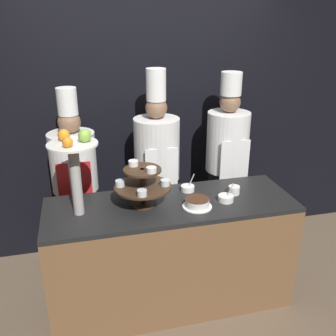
{
  "coord_description": "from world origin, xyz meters",
  "views": [
    {
      "loc": [
        -0.64,
        -2.16,
        2.27
      ],
      "look_at": [
        0.0,
        0.43,
        1.18
      ],
      "focal_mm": 40.0,
      "sensor_mm": 36.0,
      "label": 1
    }
  ],
  "objects_px": {
    "cup_white": "(234,190)",
    "serving_bowl_near": "(226,198)",
    "chef_center_left": "(157,166)",
    "serving_bowl_far": "(188,188)",
    "tiered_stand": "(143,183)",
    "cake_round": "(197,203)",
    "chef_center_right": "(227,158)",
    "chef_left": "(75,179)",
    "fruit_pedestal": "(75,160)"
  },
  "relations": [
    {
      "from": "cup_white",
      "to": "chef_center_left",
      "type": "bearing_deg",
      "value": 129.89
    },
    {
      "from": "cup_white",
      "to": "chef_center_left",
      "type": "height_order",
      "value": "chef_center_left"
    },
    {
      "from": "serving_bowl_near",
      "to": "chef_center_left",
      "type": "bearing_deg",
      "value": 119.11
    },
    {
      "from": "chef_center_right",
      "to": "fruit_pedestal",
      "type": "bearing_deg",
      "value": -155.75
    },
    {
      "from": "cup_white",
      "to": "serving_bowl_far",
      "type": "distance_m",
      "value": 0.38
    },
    {
      "from": "serving_bowl_near",
      "to": "chef_left",
      "type": "bearing_deg",
      "value": 148.09
    },
    {
      "from": "chef_center_left",
      "to": "chef_center_right",
      "type": "distance_m",
      "value": 0.68
    },
    {
      "from": "cup_white",
      "to": "chef_center_right",
      "type": "bearing_deg",
      "value": 73.51
    },
    {
      "from": "chef_left",
      "to": "chef_center_left",
      "type": "xyz_separation_m",
      "value": [
        0.74,
        -0.0,
        0.06
      ]
    },
    {
      "from": "tiered_stand",
      "to": "chef_center_right",
      "type": "bearing_deg",
      "value": 33.47
    },
    {
      "from": "chef_center_left",
      "to": "serving_bowl_far",
      "type": "bearing_deg",
      "value": -70.91
    },
    {
      "from": "cup_white",
      "to": "serving_bowl_far",
      "type": "xyz_separation_m",
      "value": [
        -0.35,
        0.15,
        -0.01
      ]
    },
    {
      "from": "tiered_stand",
      "to": "chef_left",
      "type": "relative_size",
      "value": 0.25
    },
    {
      "from": "tiered_stand",
      "to": "cup_white",
      "type": "xyz_separation_m",
      "value": [
        0.75,
        0.01,
        -0.14
      ]
    },
    {
      "from": "tiered_stand",
      "to": "chef_left",
      "type": "xyz_separation_m",
      "value": [
        -0.5,
        0.61,
        -0.18
      ]
    },
    {
      "from": "cup_white",
      "to": "tiered_stand",
      "type": "bearing_deg",
      "value": -179.39
    },
    {
      "from": "cup_white",
      "to": "chef_center_left",
      "type": "xyz_separation_m",
      "value": [
        -0.5,
        0.6,
        0.02
      ]
    },
    {
      "from": "cup_white",
      "to": "serving_bowl_near",
      "type": "relative_size",
      "value": 0.61
    },
    {
      "from": "chef_center_right",
      "to": "chef_left",
      "type": "bearing_deg",
      "value": 180.0
    },
    {
      "from": "cup_white",
      "to": "serving_bowl_near",
      "type": "height_order",
      "value": "serving_bowl_near"
    },
    {
      "from": "chef_left",
      "to": "serving_bowl_near",
      "type": "bearing_deg",
      "value": -31.91
    },
    {
      "from": "cake_round",
      "to": "chef_center_right",
      "type": "bearing_deg",
      "value": 54.25
    },
    {
      "from": "tiered_stand",
      "to": "chef_center_right",
      "type": "xyz_separation_m",
      "value": [
        0.92,
        0.61,
        -0.11
      ]
    },
    {
      "from": "serving_bowl_near",
      "to": "chef_center_right",
      "type": "xyz_separation_m",
      "value": [
        0.29,
        0.71,
        0.04
      ]
    },
    {
      "from": "fruit_pedestal",
      "to": "serving_bowl_far",
      "type": "height_order",
      "value": "fruit_pedestal"
    },
    {
      "from": "chef_center_right",
      "to": "cake_round",
      "type": "bearing_deg",
      "value": -125.75
    },
    {
      "from": "cake_round",
      "to": "cup_white",
      "type": "height_order",
      "value": "cake_round"
    },
    {
      "from": "tiered_stand",
      "to": "serving_bowl_near",
      "type": "distance_m",
      "value": 0.66
    },
    {
      "from": "serving_bowl_near",
      "to": "chef_center_right",
      "type": "distance_m",
      "value": 0.76
    },
    {
      "from": "tiered_stand",
      "to": "chef_left",
      "type": "bearing_deg",
      "value": 129.2
    },
    {
      "from": "serving_bowl_near",
      "to": "serving_bowl_far",
      "type": "height_order",
      "value": "serving_bowl_near"
    },
    {
      "from": "tiered_stand",
      "to": "fruit_pedestal",
      "type": "bearing_deg",
      "value": -177.77
    },
    {
      "from": "cup_white",
      "to": "cake_round",
      "type": "bearing_deg",
      "value": -158.48
    },
    {
      "from": "cake_round",
      "to": "chef_left",
      "type": "bearing_deg",
      "value": 140.01
    },
    {
      "from": "serving_bowl_far",
      "to": "cup_white",
      "type": "bearing_deg",
      "value": -22.84
    },
    {
      "from": "serving_bowl_far",
      "to": "fruit_pedestal",
      "type": "bearing_deg",
      "value": -168.85
    },
    {
      "from": "cup_white",
      "to": "chef_left",
      "type": "distance_m",
      "value": 1.38
    },
    {
      "from": "serving_bowl_far",
      "to": "chef_center_left",
      "type": "distance_m",
      "value": 0.49
    },
    {
      "from": "cup_white",
      "to": "chef_center_left",
      "type": "relative_size",
      "value": 0.05
    },
    {
      "from": "cake_round",
      "to": "chef_center_left",
      "type": "bearing_deg",
      "value": 101.19
    },
    {
      "from": "fruit_pedestal",
      "to": "serving_bowl_far",
      "type": "bearing_deg",
      "value": 11.15
    },
    {
      "from": "tiered_stand",
      "to": "cake_round",
      "type": "height_order",
      "value": "tiered_stand"
    },
    {
      "from": "cup_white",
      "to": "fruit_pedestal",
      "type": "bearing_deg",
      "value": -178.76
    },
    {
      "from": "cake_round",
      "to": "chef_left",
      "type": "relative_size",
      "value": 0.13
    },
    {
      "from": "fruit_pedestal",
      "to": "chef_center_right",
      "type": "distance_m",
      "value": 1.57
    },
    {
      "from": "serving_bowl_near",
      "to": "cup_white",
      "type": "bearing_deg",
      "value": 42.5
    },
    {
      "from": "serving_bowl_near",
      "to": "chef_center_right",
      "type": "relative_size",
      "value": 0.08
    },
    {
      "from": "cup_white",
      "to": "serving_bowl_near",
      "type": "bearing_deg",
      "value": -137.5
    },
    {
      "from": "cup_white",
      "to": "chef_center_right",
      "type": "distance_m",
      "value": 0.63
    },
    {
      "from": "fruit_pedestal",
      "to": "chef_left",
      "type": "xyz_separation_m",
      "value": [
        -0.03,
        0.63,
        -0.42
      ]
    }
  ]
}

